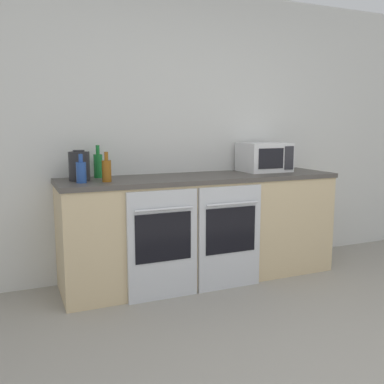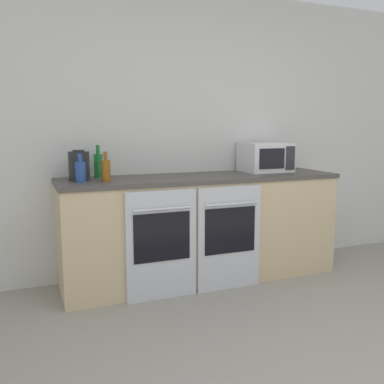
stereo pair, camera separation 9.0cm
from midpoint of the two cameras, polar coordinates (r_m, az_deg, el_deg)
The scene contains 9 objects.
wall_back at distance 4.07m, azimuth 0.04°, elevation 7.77°, with size 10.00×0.06×2.60m.
counter_back at distance 3.86m, azimuth 1.94°, elevation -4.74°, with size 2.49×0.65×0.94m.
oven_left at distance 3.40m, azimuth -3.31°, elevation -7.00°, with size 0.57×0.06×0.88m.
oven_right at distance 3.62m, azimuth 5.71°, elevation -6.03°, with size 0.57×0.06×0.88m.
microwave at distance 4.19m, azimuth 10.38°, elevation 4.58°, with size 0.44×0.36×0.28m.
bottle_blue at distance 3.39m, azimuth -13.92°, elevation 2.69°, with size 0.08×0.08×0.22m.
bottle_green at distance 3.71m, azimuth -11.71°, elevation 3.57°, with size 0.07×0.07×0.27m.
bottle_amber at distance 3.41m, azimuth -10.68°, elevation 2.91°, with size 0.07×0.07×0.24m.
kettle at distance 3.55m, azimuth -14.13°, elevation 3.43°, with size 0.17×0.17×0.24m.
Camera 2 is at (-1.47, -1.35, 1.36)m, focal length 40.00 mm.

